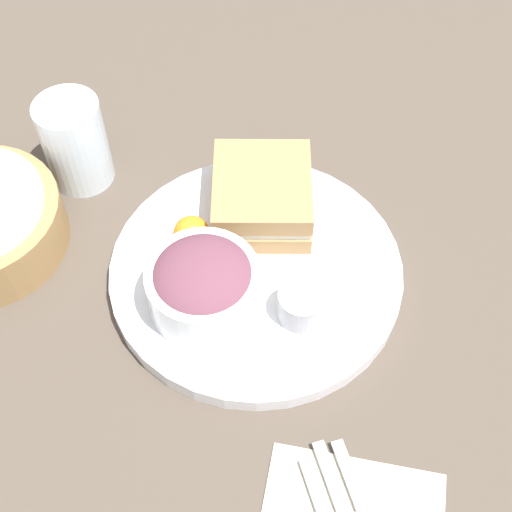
{
  "coord_description": "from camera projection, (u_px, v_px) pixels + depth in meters",
  "views": [
    {
      "loc": [
        -0.45,
        -0.09,
        0.68
      ],
      "look_at": [
        0.0,
        0.0,
        0.04
      ],
      "focal_mm": 50.0,
      "sensor_mm": 36.0,
      "label": 1
    }
  ],
  "objects": [
    {
      "name": "ground_plane",
      "position": [
        256.0,
        277.0,
        0.82
      ],
      "size": [
        4.0,
        4.0,
        0.0
      ],
      "primitive_type": "plane",
      "color": "#4C4238"
    },
    {
      "name": "plate",
      "position": [
        256.0,
        272.0,
        0.82
      ],
      "size": [
        0.33,
        0.33,
        0.02
      ],
      "primitive_type": "cylinder",
      "color": "silver",
      "rests_on": "ground_plane"
    },
    {
      "name": "sandwich",
      "position": [
        262.0,
        196.0,
        0.83
      ],
      "size": [
        0.15,
        0.13,
        0.06
      ],
      "color": "#A37A4C",
      "rests_on": "plate"
    },
    {
      "name": "salad_bowl",
      "position": [
        203.0,
        284.0,
        0.75
      ],
      "size": [
        0.12,
        0.12,
        0.07
      ],
      "color": "white",
      "rests_on": "plate"
    },
    {
      "name": "dressing_cup",
      "position": [
        301.0,
        305.0,
        0.76
      ],
      "size": [
        0.05,
        0.05,
        0.04
      ],
      "primitive_type": "cylinder",
      "color": "#99999E",
      "rests_on": "plate"
    },
    {
      "name": "orange_wedge",
      "position": [
        192.0,
        234.0,
        0.81
      ],
      "size": [
        0.04,
        0.04,
        0.04
      ],
      "primitive_type": "sphere",
      "color": "orange",
      "rests_on": "plate"
    },
    {
      "name": "drink_glass",
      "position": [
        75.0,
        143.0,
        0.87
      ],
      "size": [
        0.08,
        0.08,
        0.12
      ],
      "primitive_type": "cylinder",
      "color": "silver",
      "rests_on": "ground_plane"
    }
  ]
}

